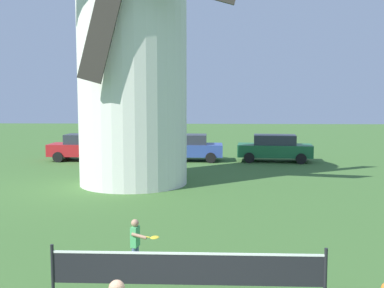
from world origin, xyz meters
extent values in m
cylinder|color=silver|center=(-2.67, 14.13, 4.66)|extent=(4.59, 4.59, 9.33)
cylinder|color=black|center=(-2.16, 2.47, 0.55)|extent=(0.06, 0.06, 1.10)
cylinder|color=black|center=(2.67, 2.47, 0.55)|extent=(0.06, 0.06, 1.10)
cube|color=black|center=(0.26, 2.47, 0.68)|extent=(4.79, 0.01, 0.55)
cube|color=white|center=(0.26, 2.47, 0.97)|extent=(4.79, 0.02, 0.04)
sphere|color=tan|center=(-0.53, 0.26, 1.28)|extent=(0.21, 0.21, 0.21)
cylinder|color=slate|center=(-0.95, 4.30, 0.25)|extent=(0.10, 0.10, 0.50)
cylinder|color=slate|center=(-0.98, 4.16, 0.25)|extent=(0.10, 0.10, 0.50)
cube|color=#4CB266|center=(-0.96, 4.23, 0.72)|extent=(0.18, 0.27, 0.44)
sphere|color=tan|center=(-0.96, 4.23, 1.02)|extent=(0.17, 0.17, 0.17)
cylinder|color=tan|center=(-0.93, 4.38, 0.70)|extent=(0.07, 0.07, 0.33)
cylinder|color=tan|center=(-0.85, 4.06, 0.78)|extent=(0.34, 0.15, 0.13)
cylinder|color=yellow|center=(-0.72, 4.03, 0.78)|extent=(0.22, 0.07, 0.04)
ellipsoid|color=yellow|center=(-0.51, 3.98, 0.78)|extent=(0.23, 0.27, 0.03)
cube|color=red|center=(-6.60, 21.24, 0.65)|extent=(4.50, 1.73, 0.70)
cube|color=#2D333D|center=(-6.60, 21.24, 1.28)|extent=(2.52, 1.51, 0.56)
cylinder|color=black|center=(-5.07, 22.08, 0.30)|extent=(0.60, 0.18, 0.60)
cylinder|color=black|center=(-5.08, 20.38, 0.30)|extent=(0.60, 0.18, 0.60)
cylinder|color=black|center=(-8.12, 22.10, 0.30)|extent=(0.60, 0.18, 0.60)
cylinder|color=black|center=(-8.13, 20.40, 0.30)|extent=(0.60, 0.18, 0.60)
cube|color=#334C99|center=(-0.78, 21.32, 0.65)|extent=(4.24, 1.70, 0.70)
cube|color=#2D333D|center=(-0.78, 21.32, 1.28)|extent=(2.38, 1.50, 0.56)
cylinder|color=black|center=(0.66, 22.17, 0.30)|extent=(0.60, 0.18, 0.60)
cylinder|color=black|center=(0.66, 20.47, 0.30)|extent=(0.60, 0.18, 0.60)
cylinder|color=black|center=(-2.22, 22.17, 0.30)|extent=(0.60, 0.18, 0.60)
cylinder|color=black|center=(-2.22, 20.47, 0.30)|extent=(0.60, 0.18, 0.60)
cube|color=#1E6638|center=(4.38, 21.27, 0.65)|extent=(4.41, 2.13, 0.70)
cube|color=#2D333D|center=(4.38, 21.27, 1.28)|extent=(2.53, 1.74, 0.56)
cylinder|color=black|center=(5.91, 21.97, 0.30)|extent=(0.62, 0.24, 0.60)
cylinder|color=black|center=(5.73, 20.28, 0.30)|extent=(0.62, 0.24, 0.60)
cylinder|color=black|center=(3.03, 22.27, 0.30)|extent=(0.62, 0.24, 0.60)
cylinder|color=black|center=(2.86, 20.58, 0.30)|extent=(0.62, 0.24, 0.60)
camera|label=1|loc=(0.66, -5.30, 3.69)|focal=42.70mm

